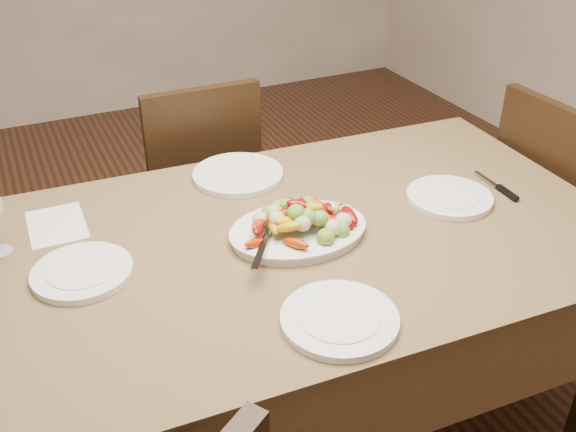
# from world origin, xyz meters

# --- Properties ---
(dining_table) EXTENTS (1.89, 1.14, 0.76)m
(dining_table) POSITION_xyz_m (0.18, -0.03, 0.38)
(dining_table) COLOR brown
(dining_table) RESTS_ON ground
(chair_far) EXTENTS (0.42, 0.42, 0.95)m
(chair_far) POSITION_xyz_m (0.18, 0.84, 0.47)
(chair_far) COLOR black
(chair_far) RESTS_ON ground
(chair_right) EXTENTS (0.43, 0.43, 0.95)m
(chair_right) POSITION_xyz_m (1.35, 0.03, 0.47)
(chair_right) COLOR black
(chair_right) RESTS_ON ground
(serving_platter) EXTENTS (0.38, 0.29, 0.02)m
(serving_platter) POSITION_xyz_m (0.20, -0.05, 0.77)
(serving_platter) COLOR white
(serving_platter) RESTS_ON dining_table
(roasted_vegetables) EXTENTS (0.31, 0.22, 0.09)m
(roasted_vegetables) POSITION_xyz_m (0.20, -0.05, 0.83)
(roasted_vegetables) COLOR #6E0809
(roasted_vegetables) RESTS_ON serving_platter
(serving_spoon) EXTENTS (0.27, 0.20, 0.03)m
(serving_spoon) POSITION_xyz_m (0.14, -0.08, 0.81)
(serving_spoon) COLOR #9EA0A8
(serving_spoon) RESTS_ON serving_platter
(plate_left) EXTENTS (0.25, 0.25, 0.02)m
(plate_left) POSITION_xyz_m (-0.35, 0.02, 0.77)
(plate_left) COLOR white
(plate_left) RESTS_ON dining_table
(plate_right) EXTENTS (0.25, 0.25, 0.02)m
(plate_right) POSITION_xyz_m (0.69, -0.06, 0.77)
(plate_right) COLOR white
(plate_right) RESTS_ON dining_table
(plate_far) EXTENTS (0.28, 0.28, 0.02)m
(plate_far) POSITION_xyz_m (0.18, 0.34, 0.77)
(plate_far) COLOR white
(plate_far) RESTS_ON dining_table
(plate_near) EXTENTS (0.27, 0.27, 0.02)m
(plate_near) POSITION_xyz_m (0.13, -0.40, 0.77)
(plate_near) COLOR white
(plate_near) RESTS_ON dining_table
(menu_card) EXTENTS (0.15, 0.21, 0.00)m
(menu_card) POSITION_xyz_m (-0.38, 0.29, 0.76)
(menu_card) COLOR silver
(menu_card) RESTS_ON dining_table
(table_knife) EXTENTS (0.03, 0.20, 0.01)m
(table_knife) POSITION_xyz_m (0.87, -0.07, 0.76)
(table_knife) COLOR #9EA0A8
(table_knife) RESTS_ON dining_table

